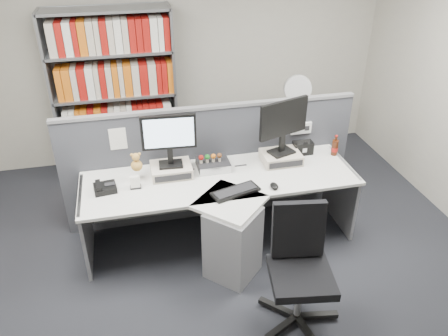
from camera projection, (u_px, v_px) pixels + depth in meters
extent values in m
plane|color=#25262B|center=(241.00, 295.00, 3.93)|extent=(5.50, 5.50, 0.00)
cube|color=#B1AC9D|center=(186.00, 54.00, 5.55)|extent=(5.00, 0.04, 2.70)
cube|color=#404149|center=(211.00, 164.00, 4.66)|extent=(3.00, 0.05, 1.25)
cube|color=gray|center=(210.00, 107.00, 4.34)|extent=(3.00, 0.07, 0.03)
cube|color=white|center=(301.00, 128.00, 4.65)|extent=(0.22, 0.04, 0.12)
cube|color=white|center=(118.00, 137.00, 4.25)|extent=(0.16, 0.00, 0.22)
cube|color=white|center=(160.00, 133.00, 4.32)|extent=(0.16, 0.00, 0.22)
cube|color=white|center=(278.00, 121.00, 4.56)|extent=(0.16, 0.00, 0.22)
cube|color=silver|center=(220.00, 179.00, 4.26)|extent=(2.60, 0.80, 0.03)
cube|color=silver|center=(230.00, 202.00, 3.92)|extent=(0.74, 0.74, 0.03)
cube|color=gray|center=(233.00, 243.00, 4.00)|extent=(0.57, 0.57, 0.69)
cube|color=gray|center=(86.00, 226.00, 4.18)|extent=(0.03, 0.70, 0.72)
cube|color=gray|center=(340.00, 192.00, 4.68)|extent=(0.03, 0.70, 0.72)
cube|color=gray|center=(213.00, 190.00, 4.74)|extent=(2.50, 0.02, 0.45)
cube|color=beige|center=(171.00, 170.00, 4.27)|extent=(0.38, 0.30, 0.10)
cube|color=black|center=(173.00, 178.00, 4.15)|extent=(0.34, 0.01, 0.06)
cube|color=beige|center=(281.00, 157.00, 4.49)|extent=(0.38, 0.30, 0.10)
cube|color=black|center=(286.00, 164.00, 4.36)|extent=(0.34, 0.01, 0.06)
cube|color=black|center=(171.00, 164.00, 4.24)|extent=(0.23, 0.17, 0.02)
cube|color=black|center=(170.00, 156.00, 4.20)|extent=(0.05, 0.03, 0.18)
cube|color=black|center=(169.00, 132.00, 4.07)|extent=(0.50, 0.07, 0.33)
cube|color=#C6E1FF|center=(169.00, 133.00, 4.06)|extent=(0.45, 0.03, 0.28)
cube|color=black|center=(281.00, 152.00, 4.46)|extent=(0.28, 0.24, 0.02)
cube|color=black|center=(282.00, 143.00, 4.41)|extent=(0.06, 0.05, 0.19)
cube|color=black|center=(284.00, 118.00, 4.27)|extent=(0.52, 0.21, 0.36)
cube|color=#C6E1FF|center=(284.00, 119.00, 4.26)|extent=(0.46, 0.16, 0.30)
cube|color=black|center=(213.00, 164.00, 4.38)|extent=(0.31, 0.27, 0.08)
cube|color=silver|center=(216.00, 171.00, 4.27)|extent=(0.31, 0.01, 0.07)
cylinder|color=beige|center=(201.00, 161.00, 4.31)|extent=(0.03, 0.03, 0.03)
sphere|color=#A5140F|center=(201.00, 158.00, 4.29)|extent=(0.05, 0.05, 0.05)
cylinder|color=beige|center=(207.00, 161.00, 4.33)|extent=(0.03, 0.03, 0.03)
sphere|color=#19721E|center=(207.00, 157.00, 4.30)|extent=(0.05, 0.05, 0.05)
cylinder|color=beige|center=(213.00, 160.00, 4.34)|extent=(0.03, 0.03, 0.03)
sphere|color=orange|center=(213.00, 156.00, 4.32)|extent=(0.05, 0.05, 0.05)
cylinder|color=beige|center=(219.00, 159.00, 4.35)|extent=(0.03, 0.03, 0.03)
sphere|color=#593319|center=(219.00, 156.00, 4.33)|extent=(0.05, 0.05, 0.05)
cube|color=black|center=(235.00, 192.00, 4.02)|extent=(0.47, 0.28, 0.02)
cube|color=black|center=(235.00, 190.00, 4.01)|extent=(0.41, 0.22, 0.01)
ellipsoid|color=black|center=(274.00, 186.00, 4.08)|extent=(0.07, 0.11, 0.04)
cube|color=black|center=(105.00, 188.00, 4.04)|extent=(0.21, 0.20, 0.05)
cube|color=black|center=(98.00, 185.00, 4.00)|extent=(0.06, 0.16, 0.03)
cube|color=black|center=(110.00, 184.00, 4.04)|extent=(0.09, 0.06, 0.01)
cube|color=black|center=(136.00, 187.00, 4.09)|extent=(0.10, 0.06, 0.02)
cube|color=white|center=(135.00, 182.00, 4.04)|extent=(0.09, 0.04, 0.10)
cube|color=white|center=(135.00, 180.00, 4.08)|extent=(0.09, 0.04, 0.10)
sphere|color=#C49041|center=(137.00, 166.00, 4.14)|extent=(0.11, 0.11, 0.11)
sphere|color=#C49041|center=(136.00, 157.00, 4.09)|extent=(0.07, 0.07, 0.07)
sphere|color=#C49041|center=(132.00, 155.00, 4.07)|extent=(0.03, 0.03, 0.03)
sphere|color=#C49041|center=(139.00, 154.00, 4.08)|extent=(0.03, 0.03, 0.03)
cube|color=black|center=(303.00, 148.00, 4.62)|extent=(0.20, 0.11, 0.13)
cylinder|color=#3F190A|center=(335.00, 148.00, 4.59)|extent=(0.06, 0.06, 0.16)
cylinder|color=#A5140F|center=(335.00, 149.00, 4.60)|extent=(0.07, 0.07, 0.05)
cylinder|color=#3F190A|center=(336.00, 138.00, 4.54)|extent=(0.03, 0.03, 0.05)
cylinder|color=#A5140F|center=(336.00, 136.00, 4.53)|extent=(0.03, 0.03, 0.01)
cube|color=gray|center=(54.00, 101.00, 5.17)|extent=(0.03, 0.40, 2.00)
cube|color=gray|center=(174.00, 91.00, 5.44)|extent=(0.03, 0.40, 2.00)
cube|color=gray|center=(115.00, 90.00, 5.46)|extent=(1.40, 0.02, 2.00)
cube|color=gray|center=(125.00, 167.00, 5.80)|extent=(1.38, 0.40, 0.03)
cube|color=gray|center=(120.00, 132.00, 5.55)|extent=(1.38, 0.40, 0.03)
cube|color=gray|center=(115.00, 94.00, 5.29)|extent=(1.38, 0.40, 0.03)
cube|color=gray|center=(110.00, 52.00, 5.04)|extent=(1.38, 0.40, 0.03)
cube|color=gray|center=(104.00, 9.00, 4.81)|extent=(1.38, 0.40, 0.03)
cube|color=#A5140F|center=(123.00, 155.00, 5.68)|extent=(1.24, 0.28, 0.36)
cube|color=orange|center=(118.00, 119.00, 5.42)|extent=(1.24, 0.28, 0.36)
cube|color=beige|center=(113.00, 79.00, 5.17)|extent=(1.24, 0.28, 0.36)
cube|color=white|center=(108.00, 35.00, 4.91)|extent=(1.24, 0.28, 0.36)
cube|color=gray|center=(293.00, 143.00, 5.66)|extent=(0.45, 0.60, 0.70)
cube|color=black|center=(303.00, 142.00, 5.32)|extent=(0.40, 0.02, 0.28)
cube|color=black|center=(300.00, 165.00, 5.49)|extent=(0.40, 0.02, 0.28)
cylinder|color=white|center=(295.00, 117.00, 5.48)|extent=(0.19, 0.19, 0.03)
cylinder|color=white|center=(296.00, 108.00, 5.42)|extent=(0.03, 0.03, 0.19)
cylinder|color=white|center=(298.00, 89.00, 5.27)|extent=(0.32, 0.15, 0.32)
cylinder|color=silver|center=(297.00, 88.00, 5.30)|extent=(0.32, 0.14, 0.32)
cylinder|color=silver|center=(299.00, 298.00, 3.56)|extent=(0.05, 0.05, 0.41)
cube|color=black|center=(301.00, 277.00, 3.44)|extent=(0.54, 0.54, 0.07)
cube|color=black|center=(298.00, 229.00, 3.48)|extent=(0.43, 0.18, 0.48)
cube|color=black|center=(319.00, 315.00, 3.68)|extent=(0.31, 0.10, 0.04)
cylinder|color=black|center=(334.00, 316.00, 3.69)|extent=(0.05, 0.05, 0.03)
cube|color=black|center=(299.00, 300.00, 3.82)|extent=(0.19, 0.30, 0.04)
cylinder|color=black|center=(300.00, 290.00, 3.93)|extent=(0.05, 0.05, 0.03)
cube|color=black|center=(276.00, 307.00, 3.75)|extent=(0.26, 0.26, 0.04)
cylinder|color=black|center=(263.00, 302.00, 3.82)|extent=(0.05, 0.05, 0.03)
cube|color=black|center=(281.00, 328.00, 3.56)|extent=(0.30, 0.19, 0.04)
cube|color=black|center=(308.00, 334.00, 3.52)|extent=(0.10, 0.31, 0.04)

